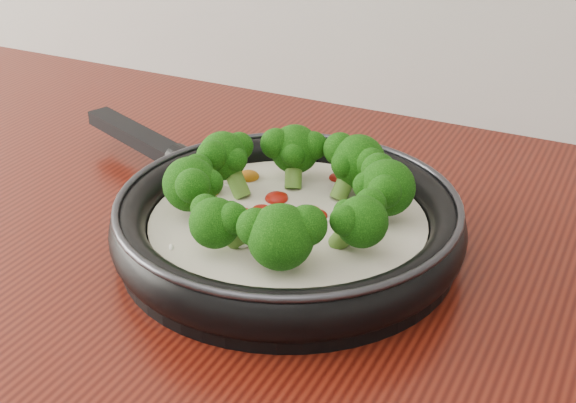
% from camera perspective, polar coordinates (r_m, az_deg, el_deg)
% --- Properties ---
extents(skillet, '(0.52, 0.41, 0.09)m').
position_cam_1_polar(skillet, '(0.70, -0.10, -1.13)').
color(skillet, black).
rests_on(skillet, counter).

